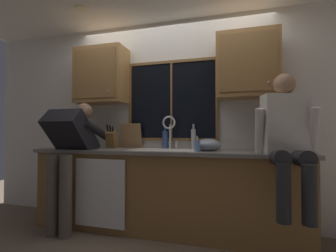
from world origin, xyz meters
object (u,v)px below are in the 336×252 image
object	(u,v)px
mixing_bowl	(208,145)
bottle_green_glass	(165,139)
person_standing	(70,148)
cutting_board	(131,136)
knife_block	(112,140)
person_sitting_on_counter	(287,134)
soap_dispenser	(197,146)
bottle_tall_clear	(194,138)

from	to	relation	value
mixing_bowl	bottle_green_glass	xyz separation A→B (m)	(-0.56, 0.22, 0.06)
person_standing	cutting_board	world-z (taller)	person_standing
knife_block	bottle_green_glass	xyz separation A→B (m)	(0.67, 0.12, 0.01)
person_standing	person_sitting_on_counter	size ratio (longest dim) A/B	1.19
person_standing	cutting_board	distance (m)	0.75
person_standing	knife_block	world-z (taller)	person_standing
soap_dispenser	cutting_board	bearing A→B (deg)	158.33
person_sitting_on_counter	cutting_board	size ratio (longest dim) A/B	3.93
bottle_green_glass	mixing_bowl	bearing A→B (deg)	-21.79
cutting_board	mixing_bowl	xyz separation A→B (m)	(1.02, -0.21, -0.09)
person_standing	bottle_tall_clear	size ratio (longest dim) A/B	4.81
knife_block	mixing_bowl	distance (m)	1.24
person_sitting_on_counter	soap_dispenser	size ratio (longest dim) A/B	7.64
mixing_bowl	bottle_tall_clear	xyz separation A→B (m)	(-0.20, 0.19, 0.07)
bottle_green_glass	knife_block	bearing A→B (deg)	-169.76
cutting_board	soap_dispenser	world-z (taller)	cutting_board
mixing_bowl	bottle_tall_clear	distance (m)	0.28
bottle_green_glass	bottle_tall_clear	xyz separation A→B (m)	(0.36, -0.04, 0.01)
person_standing	mixing_bowl	xyz separation A→B (m)	(1.55, 0.30, 0.04)
bottle_tall_clear	person_sitting_on_counter	bearing A→B (deg)	-26.57
knife_block	cutting_board	distance (m)	0.24
bottle_tall_clear	person_standing	bearing A→B (deg)	-160.42
person_standing	mixing_bowl	bearing A→B (deg)	10.76
person_sitting_on_counter	bottle_green_glass	world-z (taller)	person_sitting_on_counter
soap_dispenser	bottle_green_glass	xyz separation A→B (m)	(-0.46, 0.39, 0.05)
person_sitting_on_counter	knife_block	distance (m)	2.01
cutting_board	soap_dispenser	size ratio (longest dim) A/B	1.94
mixing_bowl	cutting_board	bearing A→B (deg)	168.59
person_standing	cutting_board	size ratio (longest dim) A/B	4.67
knife_block	bottle_green_glass	world-z (taller)	knife_block
person_sitting_on_counter	bottle_green_glass	size ratio (longest dim) A/B	4.42
mixing_bowl	bottle_tall_clear	world-z (taller)	bottle_tall_clear
knife_block	bottle_tall_clear	bearing A→B (deg)	4.67
cutting_board	bottle_tall_clear	world-z (taller)	cutting_board
knife_block	soap_dispenser	xyz separation A→B (m)	(1.14, -0.26, -0.05)
knife_block	bottle_tall_clear	size ratio (longest dim) A/B	1.03
cutting_board	bottle_green_glass	bearing A→B (deg)	2.36
bottle_green_glass	person_sitting_on_counter	bearing A→B (deg)	-21.23
cutting_board	soap_dispenser	xyz separation A→B (m)	(0.92, -0.37, -0.09)
person_sitting_on_counter	bottle_green_glass	bearing A→B (deg)	158.77
mixing_bowl	soap_dispenser	xyz separation A→B (m)	(-0.10, -0.16, 0.00)
person_sitting_on_counter	mixing_bowl	bearing A→B (deg)	159.19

